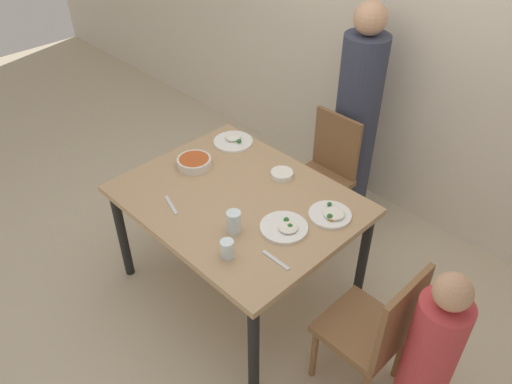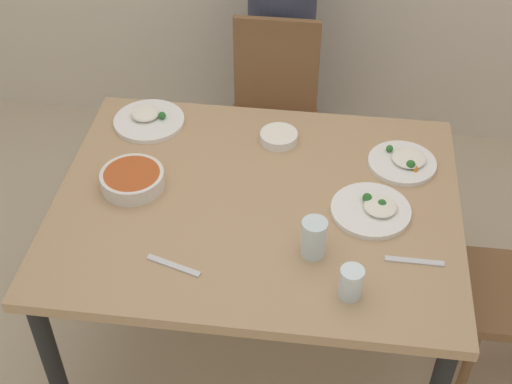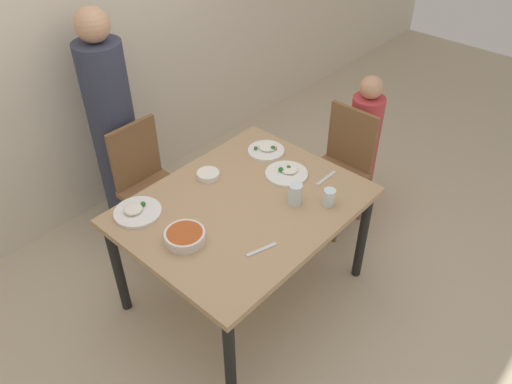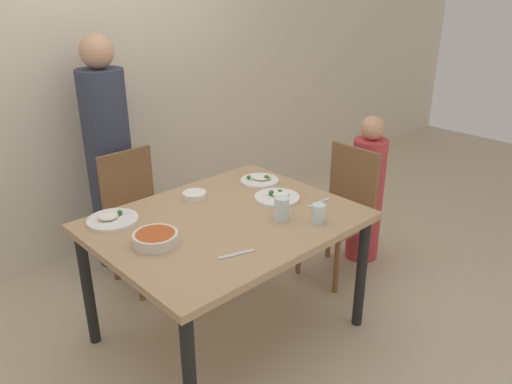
{
  "view_description": "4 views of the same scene",
  "coord_description": "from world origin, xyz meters",
  "px_view_note": "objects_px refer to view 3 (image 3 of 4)",
  "views": [
    {
      "loc": [
        1.71,
        -1.53,
        2.55
      ],
      "look_at": [
        0.11,
        0.04,
        0.83
      ],
      "focal_mm": 35.0,
      "sensor_mm": 36.0,
      "label": 1
    },
    {
      "loc": [
        0.22,
        -1.74,
        2.35
      ],
      "look_at": [
        0.01,
        -0.07,
        0.85
      ],
      "focal_mm": 50.0,
      "sensor_mm": 36.0,
      "label": 2
    },
    {
      "loc": [
        -1.59,
        -1.52,
        2.59
      ],
      "look_at": [
        0.04,
        -0.06,
        0.84
      ],
      "focal_mm": 35.0,
      "sensor_mm": 36.0,
      "label": 3
    },
    {
      "loc": [
        -1.53,
        -1.85,
        1.93
      ],
      "look_at": [
        0.15,
        -0.07,
        0.88
      ],
      "focal_mm": 35.0,
      "sensor_mm": 36.0,
      "label": 4
    }
  ],
  "objects_px": {
    "person_child": "(362,147)",
    "glass_water_tall": "(329,197)",
    "person_adult": "(114,131)",
    "bowl_curry": "(185,236)",
    "chair_adult_spot": "(149,182)",
    "chair_child_spot": "(340,166)",
    "plate_rice_adult": "(287,173)"
  },
  "relations": [
    {
      "from": "chair_child_spot",
      "to": "bowl_curry",
      "type": "relative_size",
      "value": 4.13
    },
    {
      "from": "person_adult",
      "to": "glass_water_tall",
      "type": "xyz_separation_m",
      "value": [
        0.36,
        -1.56,
        0.04
      ]
    },
    {
      "from": "chair_adult_spot",
      "to": "person_child",
      "type": "distance_m",
      "value": 1.6
    },
    {
      "from": "person_child",
      "to": "glass_water_tall",
      "type": "distance_m",
      "value": 1.09
    },
    {
      "from": "chair_child_spot",
      "to": "person_child",
      "type": "relative_size",
      "value": 0.83
    },
    {
      "from": "chair_child_spot",
      "to": "plate_rice_adult",
      "type": "xyz_separation_m",
      "value": [
        -0.63,
        -0.0,
        0.28
      ]
    },
    {
      "from": "person_adult",
      "to": "person_child",
      "type": "relative_size",
      "value": 1.5
    },
    {
      "from": "plate_rice_adult",
      "to": "glass_water_tall",
      "type": "xyz_separation_m",
      "value": [
        -0.06,
        -0.36,
        0.04
      ]
    },
    {
      "from": "person_adult",
      "to": "glass_water_tall",
      "type": "relative_size",
      "value": 15.79
    },
    {
      "from": "chair_child_spot",
      "to": "person_adult",
      "type": "distance_m",
      "value": 1.62
    },
    {
      "from": "person_adult",
      "to": "bowl_curry",
      "type": "bearing_deg",
      "value": -108.34
    },
    {
      "from": "glass_water_tall",
      "to": "chair_child_spot",
      "type": "bearing_deg",
      "value": 27.46
    },
    {
      "from": "person_child",
      "to": "chair_adult_spot",
      "type": "bearing_deg",
      "value": 146.74
    },
    {
      "from": "chair_child_spot",
      "to": "plate_rice_adult",
      "type": "relative_size",
      "value": 3.4
    },
    {
      "from": "chair_child_spot",
      "to": "plate_rice_adult",
      "type": "height_order",
      "value": "chair_child_spot"
    },
    {
      "from": "chair_child_spot",
      "to": "person_adult",
      "type": "bearing_deg",
      "value": -138.83
    },
    {
      "from": "plate_rice_adult",
      "to": "glass_water_tall",
      "type": "distance_m",
      "value": 0.37
    },
    {
      "from": "plate_rice_adult",
      "to": "glass_water_tall",
      "type": "bearing_deg",
      "value": -99.88
    },
    {
      "from": "chair_adult_spot",
      "to": "chair_child_spot",
      "type": "bearing_deg",
      "value": -39.87
    },
    {
      "from": "person_adult",
      "to": "bowl_curry",
      "type": "distance_m",
      "value": 1.24
    },
    {
      "from": "person_child",
      "to": "chair_child_spot",
      "type": "bearing_deg",
      "value": -180.0
    },
    {
      "from": "chair_adult_spot",
      "to": "plate_rice_adult",
      "type": "distance_m",
      "value": 1.02
    },
    {
      "from": "chair_adult_spot",
      "to": "chair_child_spot",
      "type": "xyz_separation_m",
      "value": [
        1.05,
        -0.88,
        0.0
      ]
    },
    {
      "from": "bowl_curry",
      "to": "plate_rice_adult",
      "type": "xyz_separation_m",
      "value": [
        0.81,
        -0.03,
        -0.02
      ]
    },
    {
      "from": "person_child",
      "to": "glass_water_tall",
      "type": "height_order",
      "value": "person_child"
    },
    {
      "from": "chair_child_spot",
      "to": "bowl_curry",
      "type": "distance_m",
      "value": 1.47
    },
    {
      "from": "person_adult",
      "to": "bowl_curry",
      "type": "relative_size",
      "value": 7.45
    },
    {
      "from": "bowl_curry",
      "to": "person_child",
      "type": "bearing_deg",
      "value": -0.89
    },
    {
      "from": "chair_adult_spot",
      "to": "person_adult",
      "type": "height_order",
      "value": "person_adult"
    },
    {
      "from": "glass_water_tall",
      "to": "person_adult",
      "type": "bearing_deg",
      "value": 102.85
    },
    {
      "from": "chair_adult_spot",
      "to": "plate_rice_adult",
      "type": "xyz_separation_m",
      "value": [
        0.42,
        -0.88,
        0.28
      ]
    },
    {
      "from": "person_adult",
      "to": "glass_water_tall",
      "type": "distance_m",
      "value": 1.61
    }
  ]
}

